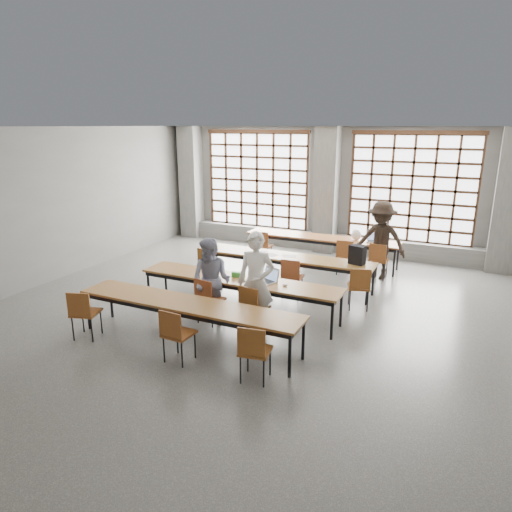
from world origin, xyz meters
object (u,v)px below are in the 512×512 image
at_px(desk_row_c, 239,282).
at_px(chair_mid_left, 208,262).
at_px(desk_row_a, 321,239).
at_px(red_pouch, 86,310).
at_px(chair_back_left, 262,244).
at_px(student_back, 381,240).
at_px(chair_front_left, 208,296).
at_px(student_male, 256,283).
at_px(laptop_front, 269,278).
at_px(laptop_back, 374,239).
at_px(chair_near_left, 83,310).
at_px(student_female, 211,281).
at_px(mouse, 285,285).
at_px(chair_mid_centre, 292,274).
at_px(chair_near_right, 254,348).
at_px(phone, 245,281).
at_px(desk_row_d, 187,306).
at_px(chair_mid_right, 359,284).
at_px(backpack, 357,255).
at_px(chair_back_right, 378,257).
at_px(chair_back_mid, 345,253).
at_px(chair_near_mid, 175,330).
at_px(green_box, 238,275).
at_px(plastic_bag, 356,234).
at_px(chair_front_right, 252,304).
at_px(desk_row_b, 285,258).

xyz_separation_m(desk_row_c, chair_mid_left, (-1.40, 1.21, -0.13)).
relative_size(desk_row_a, red_pouch, 20.00).
distance_m(chair_back_left, chair_mid_left, 2.10).
xyz_separation_m(desk_row_c, student_back, (2.00, 3.39, 0.26)).
bearing_deg(chair_front_left, student_male, 7.99).
relative_size(laptop_front, laptop_back, 1.11).
height_order(chair_mid_left, chair_front_left, same).
relative_size(chair_near_left, student_female, 0.55).
bearing_deg(mouse, desk_row_c, 178.79).
height_order(chair_mid_centre, red_pouch, chair_mid_centre).
height_order(chair_near_right, red_pouch, chair_near_right).
bearing_deg(student_back, chair_near_left, -118.96).
bearing_deg(student_male, phone, 126.61).
bearing_deg(desk_row_d, chair_mid_right, 49.84).
distance_m(chair_near_left, student_female, 2.24).
bearing_deg(backpack, chair_mid_left, -154.36).
height_order(chair_back_right, chair_near_left, same).
bearing_deg(phone, chair_back_mid, 72.94).
relative_size(backpack, red_pouch, 2.00).
xyz_separation_m(chair_near_mid, green_box, (-0.04, 2.15, 0.24)).
bearing_deg(backpack, chair_near_left, -119.36).
distance_m(chair_near_left, student_male, 2.96).
xyz_separation_m(desk_row_c, mouse, (0.95, -0.02, 0.08)).
relative_size(chair_near_right, backpack, 2.20).
bearing_deg(chair_near_left, laptop_front, 41.43).
distance_m(chair_mid_left, chair_mid_centre, 2.01).
bearing_deg(chair_back_mid, chair_mid_right, -68.34).
relative_size(chair_back_left, chair_back_right, 1.00).
distance_m(chair_front_left, plastic_bag, 4.86).
distance_m(chair_mid_right, chair_front_right, 2.34).
xyz_separation_m(chair_mid_centre, phone, (-0.43, -1.31, 0.20)).
relative_size(desk_row_b, chair_front_right, 4.55).
bearing_deg(laptop_back, chair_near_left, -120.88).
xyz_separation_m(chair_mid_left, plastic_bag, (2.70, 2.74, 0.34)).
xyz_separation_m(mouse, red_pouch, (-2.86, -1.97, -0.25)).
relative_size(desk_row_c, desk_row_d, 1.00).
bearing_deg(student_male, laptop_front, 82.66).
relative_size(chair_back_mid, chair_near_right, 1.00).
distance_m(laptop_front, backpack, 2.17).
bearing_deg(laptop_front, chair_back_left, 116.33).
bearing_deg(phone, chair_front_left, -133.03).
bearing_deg(chair_back_right, desk_row_b, -141.52).
relative_size(chair_mid_left, student_back, 0.48).
relative_size(chair_back_left, phone, 6.77).
bearing_deg(backpack, red_pouch, -120.10).
height_order(chair_back_right, chair_near_mid, same).
relative_size(chair_near_mid, chair_near_right, 1.00).
relative_size(desk_row_d, chair_back_mid, 4.55).
xyz_separation_m(desk_row_a, chair_near_right, (0.90, -5.96, -0.13)).
xyz_separation_m(chair_back_right, green_box, (-2.05, -3.18, 0.24)).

